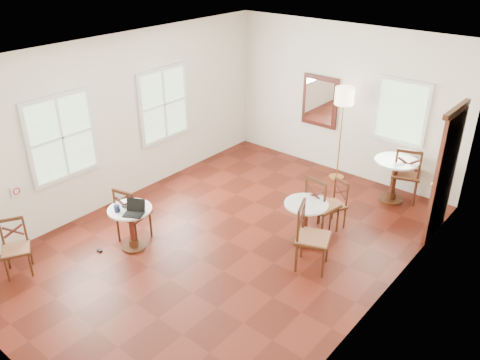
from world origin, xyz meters
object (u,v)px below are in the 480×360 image
at_px(navy_mug, 117,209).
at_px(floor_lamp, 344,102).
at_px(chair_near_b, 16,248).
at_px(chair_mid_a, 321,205).
at_px(cafe_table_mid, 305,219).
at_px(power_adapter, 100,251).
at_px(cafe_table_back, 394,176).
at_px(laptop, 135,210).
at_px(water_glass, 126,207).
at_px(cafe_table_near, 131,224).
at_px(chair_near_a, 132,214).
at_px(mouse, 124,206).
at_px(chair_back_a, 406,174).
at_px(chair_mid_b, 311,237).
at_px(chair_back_b, 333,204).

bearing_deg(navy_mug, floor_lamp, 73.46).
distance_m(chair_near_b, chair_mid_a, 4.69).
height_order(cafe_table_mid, power_adapter, cafe_table_mid).
distance_m(cafe_table_back, chair_mid_a, 1.85).
distance_m(laptop, water_glass, 0.17).
bearing_deg(cafe_table_near, water_glass, -91.80).
height_order(cafe_table_near, chair_near_a, chair_near_a).
relative_size(cafe_table_near, cafe_table_mid, 0.98).
bearing_deg(cafe_table_mid, floor_lamp, 107.71).
bearing_deg(mouse, chair_back_a, 42.14).
bearing_deg(power_adapter, chair_near_b, -114.43).
bearing_deg(chair_near_b, navy_mug, -0.39).
xyz_separation_m(cafe_table_near, mouse, (-0.09, -0.03, 0.29)).
distance_m(cafe_table_back, water_glass, 4.83).
bearing_deg(cafe_table_near, chair_near_b, -118.83).
bearing_deg(chair_mid_a, laptop, 60.57).
distance_m(cafe_table_mid, chair_near_b, 4.34).
height_order(chair_mid_b, power_adapter, chair_mid_b).
relative_size(cafe_table_near, power_adapter, 8.38).
distance_m(chair_mid_a, power_adapter, 3.61).
bearing_deg(water_glass, chair_mid_a, 49.05).
distance_m(navy_mug, power_adapter, 0.83).
height_order(chair_mid_a, chair_back_b, chair_mid_a).
bearing_deg(cafe_table_mid, chair_near_b, -130.34).
relative_size(chair_near_b, laptop, 2.26).
xyz_separation_m(chair_mid_b, chair_back_b, (-0.32, 1.21, -0.10)).
bearing_deg(chair_near_b, chair_back_a, -2.02).
bearing_deg(chair_back_a, cafe_table_back, 26.49).
bearing_deg(cafe_table_near, laptop, -11.71).
bearing_deg(chair_mid_b, chair_back_b, -6.77).
xyz_separation_m(chair_near_a, floor_lamp, (1.41, 4.09, 1.12)).
height_order(chair_back_b, mouse, chair_back_b).
bearing_deg(power_adapter, floor_lamp, 71.38).
distance_m(chair_near_a, power_adapter, 0.76).
height_order(cafe_table_mid, chair_mid_b, chair_mid_b).
distance_m(chair_near_a, laptop, 0.48).
distance_m(mouse, navy_mug, 0.15).
xyz_separation_m(cafe_table_near, cafe_table_mid, (2.00, 1.85, 0.01)).
relative_size(cafe_table_back, water_glass, 8.50).
xyz_separation_m(cafe_table_near, cafe_table_back, (2.49, 4.06, 0.07)).
relative_size(chair_back_a, floor_lamp, 0.57).
bearing_deg(floor_lamp, mouse, -107.30).
relative_size(laptop, water_glass, 3.82).
height_order(cafe_table_near, chair_back_a, chair_back_a).
distance_m(cafe_table_mid, chair_mid_b, 0.62).
height_order(chair_near_b, floor_lamp, floor_lamp).
bearing_deg(mouse, cafe_table_back, 42.69).
height_order(cafe_table_mid, water_glass, water_glass).
relative_size(chair_mid_a, chair_back_b, 1.25).
xyz_separation_m(chair_back_b, water_glass, (-2.09, -2.65, 0.35)).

